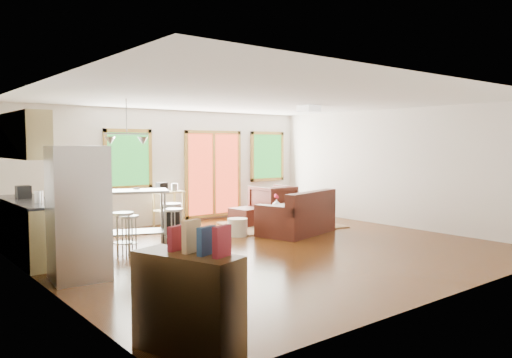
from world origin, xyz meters
TOP-DOWN VIEW (x-y plane):
  - floor at (0.00, 0.00)m, footprint 7.50×7.00m
  - ceiling at (0.00, 0.00)m, footprint 7.50×7.00m
  - back_wall at (0.00, 3.51)m, footprint 7.50×0.02m
  - left_wall at (-3.76, 0.00)m, footprint 0.02×7.00m
  - right_wall at (3.76, 0.00)m, footprint 0.02×7.00m
  - front_wall at (0.00, -3.51)m, footprint 7.50×0.02m
  - window_left at (-1.00, 3.46)m, footprint 1.10×0.05m
  - french_doors at (1.20, 3.46)m, footprint 1.60×0.05m
  - window_right at (2.90, 3.46)m, footprint 1.10×0.05m
  - rug at (1.82, 1.68)m, footprint 2.78×2.36m
  - loveseat at (1.41, 0.69)m, footprint 1.83×1.33m
  - coffee_table at (1.70, 1.97)m, footprint 1.10×0.90m
  - armchair at (2.34, 2.59)m, footprint 0.88×0.83m
  - ottoman at (1.20, 2.16)m, footprint 0.67×0.67m
  - pouf at (0.30, 1.27)m, footprint 0.40×0.40m
  - vase at (1.76, 1.77)m, footprint 0.21×0.22m
  - cabinets at (-3.49, 1.70)m, footprint 0.64×2.24m
  - refrigerator at (-3.25, 0.02)m, footprint 0.80×0.77m
  - island at (-1.98, 1.60)m, footprint 1.73×1.19m
  - cup at (-1.64, 1.71)m, footprint 0.12×0.10m
  - bar_stool_a at (-2.22, 1.00)m, footprint 0.43×0.43m
  - bar_stool_b at (-2.12, 0.98)m, footprint 0.32×0.32m
  - bar_stool_c at (-1.32, 0.94)m, footprint 0.35×0.35m
  - trash_can at (-1.01, 1.59)m, footprint 0.48×0.48m
  - kitchen_cart at (-0.24, 3.14)m, footprint 0.68×0.46m
  - bookshelf at (-3.35, -2.96)m, footprint 0.68×1.06m
  - ceiling_flush at (1.60, 0.60)m, footprint 0.35×0.35m
  - pendant_light at (-1.90, 1.50)m, footprint 0.80×0.18m

SIDE VIEW (x-z plane):
  - floor at x=0.00m, z-range -0.02..0.00m
  - rug at x=1.82m, z-range 0.00..0.02m
  - pouf at x=0.30m, z-range 0.00..0.35m
  - ottoman at x=1.20m, z-range 0.00..0.39m
  - coffee_table at x=1.70m, z-range 0.14..0.52m
  - loveseat at x=1.41m, z-range -0.09..0.79m
  - trash_can at x=-1.01m, z-range 0.00..0.72m
  - armchair at x=2.34m, z-range 0.00..0.91m
  - bookshelf at x=-3.35m, z-range -0.12..1.04m
  - bar_stool_b at x=-2.12m, z-range 0.16..0.82m
  - vase at x=1.76m, z-range 0.36..0.67m
  - bar_stool_c at x=-1.32m, z-range 0.17..0.88m
  - bar_stool_a at x=-2.22m, z-range 0.17..0.89m
  - kitchen_cart at x=-0.24m, z-range 0.18..1.16m
  - island at x=-1.98m, z-range 0.19..1.21m
  - refrigerator at x=-3.25m, z-range 0.00..1.80m
  - cabinets at x=-3.49m, z-range -0.22..2.08m
  - cup at x=-1.64m, z-range 0.95..1.07m
  - french_doors at x=1.20m, z-range 0.05..2.15m
  - back_wall at x=0.00m, z-range 0.00..2.60m
  - left_wall at x=-3.76m, z-range 0.00..2.60m
  - right_wall at x=3.76m, z-range 0.00..2.60m
  - front_wall at x=0.00m, z-range 0.00..2.60m
  - window_left at x=-1.00m, z-range 0.85..2.15m
  - window_right at x=2.90m, z-range 0.85..2.15m
  - pendant_light at x=-1.90m, z-range 1.50..2.29m
  - ceiling_flush at x=1.60m, z-range 2.47..2.59m
  - ceiling at x=0.00m, z-range 2.60..2.62m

